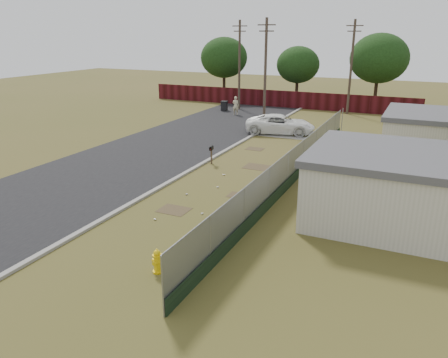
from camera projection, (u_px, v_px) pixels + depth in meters
The scene contains 13 objects.
ground at pixel (233, 181), 24.18m from camera, with size 120.00×120.00×0.00m, color brown.
street at pixel (195, 138), 33.79m from camera, with size 15.10×60.00×0.12m.
chainlink_fence at pixel (294, 169), 23.57m from camera, with size 0.10×27.06×2.02m.
privacy_fence at pixel (275, 99), 47.77m from camera, with size 30.00×0.12×1.80m, color #460F14.
utility_poles at pixel (285, 66), 41.91m from camera, with size 12.60×8.24×9.00m.
houses at pixel (430, 160), 22.51m from camera, with size 9.30×17.24×3.10m.
horizon_trees at pixel (338, 66), 42.61m from camera, with size 33.32×31.94×7.78m.
fire_hydrant at pixel (157, 261), 14.85m from camera, with size 0.40×0.40×0.89m.
mailbox at pixel (211, 150), 27.03m from camera, with size 0.26×0.51×1.16m.
pickup_truck at pixel (280, 124), 35.19m from camera, with size 2.54×5.50×1.53m, color white.
pedestrian at pixel (236, 106), 43.18m from camera, with size 0.66×0.44×1.82m, color beige.
trash_bin at pixel (224, 106), 45.51m from camera, with size 0.75×0.74×1.01m.
scattered_litter at pixel (218, 191), 22.54m from camera, with size 2.75×9.33×0.07m.
Camera 1 is at (9.17, -20.97, 7.83)m, focal length 35.00 mm.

